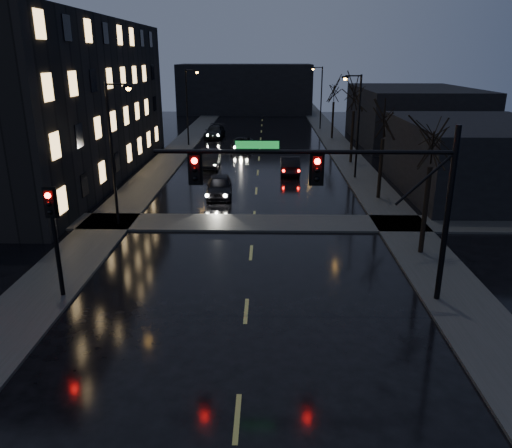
# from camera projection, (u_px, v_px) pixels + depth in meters

# --- Properties ---
(sidewalk_left) EXTENTS (3.00, 140.00, 0.12)m
(sidewalk_left) POSITION_uv_depth(u_px,v_px,m) (164.00, 164.00, 44.94)
(sidewalk_left) COLOR #2D2D2B
(sidewalk_left) RESTS_ON ground
(sidewalk_right) EXTENTS (3.00, 140.00, 0.12)m
(sidewalk_right) POSITION_uv_depth(u_px,v_px,m) (353.00, 165.00, 44.58)
(sidewalk_right) COLOR #2D2D2B
(sidewalk_right) RESTS_ON ground
(sidewalk_cross) EXTENTS (40.00, 3.00, 0.12)m
(sidewalk_cross) POSITION_uv_depth(u_px,v_px,m) (254.00, 223.00, 29.13)
(sidewalk_cross) COLOR #2D2D2B
(sidewalk_cross) RESTS_ON ground
(apartment_block) EXTENTS (12.00, 30.00, 12.00)m
(apartment_block) POSITION_uv_depth(u_px,v_px,m) (44.00, 101.00, 38.47)
(apartment_block) COLOR black
(apartment_block) RESTS_ON ground
(commercial_right_near) EXTENTS (10.00, 14.00, 5.00)m
(commercial_right_near) POSITION_uv_depth(u_px,v_px,m) (476.00, 158.00, 35.13)
(commercial_right_near) COLOR black
(commercial_right_near) RESTS_ON ground
(commercial_right_far) EXTENTS (12.00, 18.00, 6.00)m
(commercial_right_far) POSITION_uv_depth(u_px,v_px,m) (412.00, 115.00, 55.77)
(commercial_right_far) COLOR black
(commercial_right_far) RESTS_ON ground
(far_block) EXTENTS (22.00, 10.00, 8.00)m
(far_block) POSITION_uv_depth(u_px,v_px,m) (245.00, 89.00, 84.28)
(far_block) COLOR black
(far_block) RESTS_ON ground
(signal_mast) EXTENTS (11.11, 0.41, 7.00)m
(signal_mast) POSITION_uv_depth(u_px,v_px,m) (350.00, 182.00, 18.51)
(signal_mast) COLOR black
(signal_mast) RESTS_ON ground
(signal_pole_left) EXTENTS (0.35, 0.41, 4.53)m
(signal_pole_left) POSITION_uv_depth(u_px,v_px,m) (54.00, 227.00, 19.34)
(signal_pole_left) COLOR black
(signal_pole_left) RESTS_ON ground
(tree_near) EXTENTS (3.52, 3.52, 8.08)m
(tree_near) POSITION_uv_depth(u_px,v_px,m) (435.00, 128.00, 22.72)
(tree_near) COLOR black
(tree_near) RESTS_ON ground
(tree_mid_a) EXTENTS (3.30, 3.30, 7.58)m
(tree_mid_a) POSITION_uv_depth(u_px,v_px,m) (385.00, 113.00, 32.32)
(tree_mid_a) COLOR black
(tree_mid_a) RESTS_ON ground
(tree_mid_b) EXTENTS (3.74, 3.74, 8.59)m
(tree_mid_b) POSITION_uv_depth(u_px,v_px,m) (355.00, 89.00, 43.43)
(tree_mid_b) COLOR black
(tree_mid_b) RESTS_ON ground
(tree_far) EXTENTS (3.43, 3.43, 7.88)m
(tree_far) POSITION_uv_depth(u_px,v_px,m) (334.00, 86.00, 56.87)
(tree_far) COLOR black
(tree_far) RESTS_ON ground
(streetlight_l_near) EXTENTS (1.53, 0.28, 8.00)m
(streetlight_l_near) POSITION_uv_depth(u_px,v_px,m) (115.00, 143.00, 27.31)
(streetlight_l_near) COLOR black
(streetlight_l_near) RESTS_ON ground
(streetlight_l_far) EXTENTS (1.53, 0.28, 8.00)m
(streetlight_l_far) POSITION_uv_depth(u_px,v_px,m) (189.00, 101.00, 52.88)
(streetlight_l_far) COLOR black
(streetlight_l_far) RESTS_ON ground
(streetlight_r_mid) EXTENTS (1.53, 0.28, 8.00)m
(streetlight_r_mid) POSITION_uv_depth(u_px,v_px,m) (356.00, 118.00, 38.35)
(streetlight_r_mid) COLOR black
(streetlight_r_mid) RESTS_ON ground
(streetlight_r_far) EXTENTS (1.53, 0.28, 8.00)m
(streetlight_r_far) POSITION_uv_depth(u_px,v_px,m) (320.00, 93.00, 64.87)
(streetlight_r_far) COLOR black
(streetlight_r_far) RESTS_ON ground
(oncoming_car_a) EXTENTS (2.02, 4.45, 1.48)m
(oncoming_car_a) POSITION_uv_depth(u_px,v_px,m) (219.00, 186.00, 34.64)
(oncoming_car_a) COLOR black
(oncoming_car_a) RESTS_ON ground
(oncoming_car_b) EXTENTS (1.75, 4.74, 1.55)m
(oncoming_car_b) POSITION_uv_depth(u_px,v_px,m) (210.00, 158.00, 43.74)
(oncoming_car_b) COLOR black
(oncoming_car_b) RESTS_ON ground
(oncoming_car_c) EXTENTS (2.40, 4.70, 1.27)m
(oncoming_car_c) POSITION_uv_depth(u_px,v_px,m) (242.00, 144.00, 51.82)
(oncoming_car_c) COLOR black
(oncoming_car_c) RESTS_ON ground
(oncoming_car_d) EXTENTS (2.35, 5.15, 1.46)m
(oncoming_car_d) POSITION_uv_depth(u_px,v_px,m) (215.00, 132.00, 59.36)
(oncoming_car_d) COLOR black
(oncoming_car_d) RESTS_ON ground
(lead_car) EXTENTS (1.62, 4.49, 1.47)m
(lead_car) POSITION_uv_depth(u_px,v_px,m) (290.00, 165.00, 41.41)
(lead_car) COLOR black
(lead_car) RESTS_ON ground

